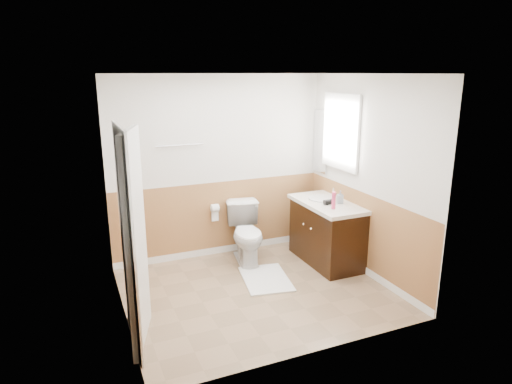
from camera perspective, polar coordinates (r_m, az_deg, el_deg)
name	(u,v)px	position (r m, az deg, el deg)	size (l,w,h in m)	color
floor	(257,291)	(5.42, 0.07, -12.58)	(3.00, 3.00, 0.00)	#8C7051
ceiling	(257,74)	(4.80, 0.08, 14.88)	(3.00, 3.00, 0.00)	white
wall_back	(219,167)	(6.15, -4.72, 3.14)	(3.00, 3.00, 0.00)	silver
wall_front	(317,225)	(3.86, 7.75, -4.21)	(3.00, 3.00, 0.00)	silver
wall_left	(117,205)	(4.61, -17.34, -1.58)	(3.00, 3.00, 0.00)	silver
wall_right	(367,178)	(5.71, 14.05, 1.81)	(3.00, 3.00, 0.00)	silver
wainscot_back	(221,220)	(6.34, -4.54, -3.53)	(3.00, 3.00, 0.00)	#AD7545
wainscot_front	(313,303)	(4.17, 7.29, -13.93)	(3.00, 3.00, 0.00)	#AD7545
wainscot_left	(124,274)	(4.87, -16.50, -10.05)	(2.60, 2.60, 0.00)	#AD7545
wainscot_right	(363,234)	(5.92, 13.49, -5.29)	(2.60, 2.60, 0.00)	#AD7545
toilet	(247,234)	(6.07, -1.17, -5.34)	(0.45, 0.78, 0.80)	white
bath_mat	(266,279)	(5.70, 1.25, -11.02)	(0.55, 0.80, 0.02)	white
vanity_cabinet	(326,234)	(6.13, 8.99, -5.32)	(0.55, 1.10, 0.80)	black
vanity_knob_left	(311,229)	(5.85, 7.07, -4.69)	(0.03, 0.03, 0.03)	white
vanity_knob_right	(304,224)	(6.01, 6.11, -4.11)	(0.03, 0.03, 0.03)	silver
countertop	(327,204)	(5.99, 9.08, -1.52)	(0.60, 1.15, 0.05)	silver
sink_basin	(322,199)	(6.11, 8.42, -0.83)	(0.36, 0.36, 0.02)	silver
faucet	(333,193)	(6.19, 9.87, -0.11)	(0.02, 0.02, 0.14)	silver
lotion_bottle	(334,200)	(5.67, 9.89, -1.07)	(0.05, 0.05, 0.22)	#CE355F
soap_dispenser	(340,197)	(5.95, 10.70, -0.61)	(0.08, 0.08, 0.17)	#8B959C
hair_dryer_body	(329,202)	(5.87, 9.29, -1.26)	(0.07, 0.07, 0.14)	black
hair_dryer_handle	(327,205)	(5.85, 9.10, -1.61)	(0.03, 0.03, 0.07)	black
mirror_panel	(320,141)	(6.53, 8.23, 6.41)	(0.02, 0.35, 0.90)	silver
window_frame	(341,132)	(6.08, 10.77, 7.57)	(0.04, 0.80, 1.00)	white
window_glass	(342,132)	(6.09, 10.90, 7.57)	(0.01, 0.70, 0.90)	white
door	(136,241)	(4.26, -15.08, -6.00)	(0.05, 0.80, 2.04)	white
door_frame	(127,241)	(4.25, -16.10, -5.99)	(0.02, 0.92, 2.10)	white
door_knob	(138,235)	(4.60, -14.90, -5.34)	(0.06, 0.06, 0.06)	silver
towel_bar	(180,145)	(5.89, -9.73, 5.91)	(0.02, 0.02, 0.62)	silver
tp_holder_bar	(215,208)	(6.19, -5.28, -2.05)	(0.02, 0.02, 0.14)	silver
tp_roll	(215,208)	(6.19, -5.28, -2.05)	(0.11, 0.11, 0.10)	white
tp_sheet	(215,216)	(6.22, -5.25, -3.02)	(0.10, 0.01, 0.16)	white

